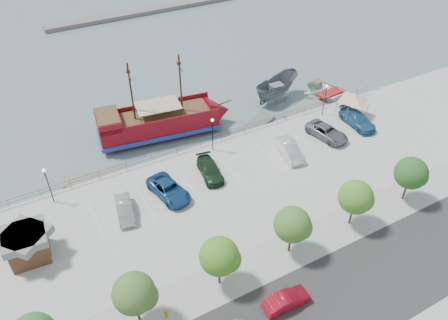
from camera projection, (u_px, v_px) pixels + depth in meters
ground at (241, 189)px, 46.72m from camera, size 160.00×160.00×0.00m
street at (342, 297)px, 35.10m from camera, size 100.00×8.00×0.04m
sidewalk at (298, 247)px, 39.22m from camera, size 100.00×4.00×0.05m
seawall_railing at (208, 140)px, 51.13m from camera, size 50.00×0.06×1.00m
far_shore at (146, 11)px, 88.03m from camera, size 40.00×3.00×0.80m
pirate_ship at (168, 121)px, 53.91m from camera, size 17.15×6.82×10.69m
patrol_boat at (276, 89)px, 60.65m from camera, size 8.45×5.10×3.07m
speedboat at (330, 95)px, 60.94m from camera, size 6.10×8.01×1.55m
dock_west at (95, 177)px, 47.95m from camera, size 7.18×3.52×0.39m
dock_mid at (252, 128)px, 55.55m from camera, size 7.78×5.07×0.43m
dock_east at (309, 110)px, 58.92m from camera, size 7.99×3.89×0.44m
shed at (27, 244)px, 37.44m from camera, size 3.81×3.81×2.91m
canopy_tent at (355, 94)px, 54.27m from camera, size 5.52×5.52×3.74m
street_sedan at (286, 300)px, 34.17m from camera, size 3.96×1.46×1.29m
fire_hydrant at (166, 314)px, 33.48m from camera, size 0.27×0.27×0.78m
lamp_post_left at (47, 180)px, 41.97m from camera, size 0.36×0.36×4.28m
lamp_post_mid at (213, 129)px, 48.74m from camera, size 0.36×0.36×4.28m
lamp_post_right at (325, 94)px, 54.76m from camera, size 0.36×0.36×4.28m
tree_b at (136, 294)px, 31.54m from camera, size 3.30×3.20×5.00m
tree_c at (221, 257)px, 34.17m from camera, size 3.30×3.20×5.00m
tree_d at (294, 225)px, 36.81m from camera, size 3.30×3.20×5.00m
tree_e at (357, 198)px, 39.44m from camera, size 3.30×3.20×5.00m
tree_f at (412, 174)px, 42.07m from camera, size 3.30×3.20×5.00m
parked_car_b at (125, 209)px, 41.96m from camera, size 2.22×4.48×1.41m
parked_car_c at (169, 190)px, 44.08m from camera, size 3.52×5.83×1.51m
parked_car_d at (210, 170)px, 46.59m from camera, size 2.70×5.11×1.41m
parked_car_f at (289, 150)px, 49.26m from camera, size 2.48×5.03×1.59m
parked_car_g at (327, 132)px, 52.07m from camera, size 3.49×5.75×1.49m
parked_car_h at (357, 120)px, 54.13m from camera, size 2.50×5.62×1.60m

